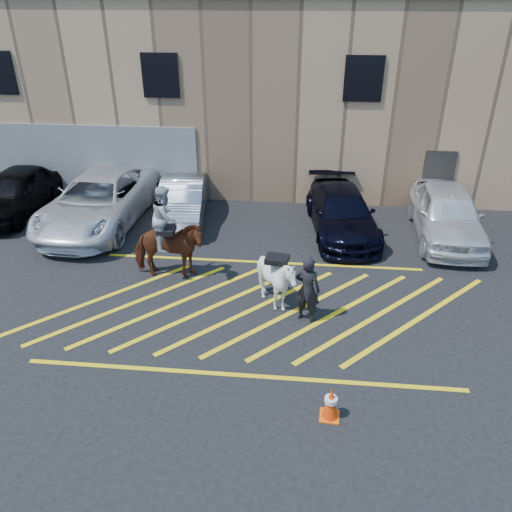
# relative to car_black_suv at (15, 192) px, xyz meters

# --- Properties ---
(ground) EXTENTS (90.00, 90.00, 0.00)m
(ground) POSITION_rel_car_black_suv_xyz_m (9.22, -5.10, -0.80)
(ground) COLOR black
(ground) RESTS_ON ground
(car_black_suv) EXTENTS (1.93, 4.71, 1.60)m
(car_black_suv) POSITION_rel_car_black_suv_xyz_m (0.00, 0.00, 0.00)
(car_black_suv) COLOR black
(car_black_suv) RESTS_ON ground
(car_white_pickup) EXTENTS (3.06, 6.21, 1.69)m
(car_white_pickup) POSITION_rel_car_black_suv_xyz_m (3.39, -0.63, 0.05)
(car_white_pickup) COLOR silver
(car_white_pickup) RESTS_ON ground
(car_silver_sedan) EXTENTS (2.03, 4.48, 1.43)m
(car_silver_sedan) POSITION_rel_car_black_suv_xyz_m (6.16, 0.02, -0.09)
(car_silver_sedan) COLOR gray
(car_silver_sedan) RESTS_ON ground
(car_blue_suv) EXTENTS (2.58, 5.08, 1.41)m
(car_blue_suv) POSITION_rel_car_black_suv_xyz_m (11.68, -0.48, -0.09)
(car_blue_suv) COLOR black
(car_blue_suv) RESTS_ON ground
(car_white_suv) EXTENTS (2.17, 4.96, 1.66)m
(car_white_suv) POSITION_rel_car_black_suv_xyz_m (15.06, -0.55, 0.03)
(car_white_suv) COLOR white
(car_white_suv) RESTS_ON ground
(handler) EXTENTS (0.74, 0.61, 1.75)m
(handler) POSITION_rel_car_black_suv_xyz_m (10.57, -5.68, 0.08)
(handler) COLOR black
(handler) RESTS_ON ground
(warehouse) EXTENTS (32.42, 10.20, 7.30)m
(warehouse) POSITION_rel_car_black_suv_xyz_m (9.20, 6.90, 2.85)
(warehouse) COLOR tan
(warehouse) RESTS_ON ground
(hatching_zone) EXTENTS (12.60, 5.12, 0.01)m
(hatching_zone) POSITION_rel_car_black_suv_xyz_m (9.22, -5.40, -0.79)
(hatching_zone) COLOR yellow
(hatching_zone) RESTS_ON ground
(mounted_bay) EXTENTS (2.12, 1.04, 2.75)m
(mounted_bay) POSITION_rel_car_black_suv_xyz_m (6.69, -4.00, 0.31)
(mounted_bay) COLOR #5D2C16
(mounted_bay) RESTS_ON ground
(saddled_white) EXTENTS (1.48, 1.61, 1.57)m
(saddled_white) POSITION_rel_car_black_suv_xyz_m (9.79, -5.19, -0.01)
(saddled_white) COLOR white
(saddled_white) RESTS_ON ground
(traffic_cone) EXTENTS (0.41, 0.41, 0.73)m
(traffic_cone) POSITION_rel_car_black_suv_xyz_m (11.07, -8.88, -0.43)
(traffic_cone) COLOR #FF630A
(traffic_cone) RESTS_ON ground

